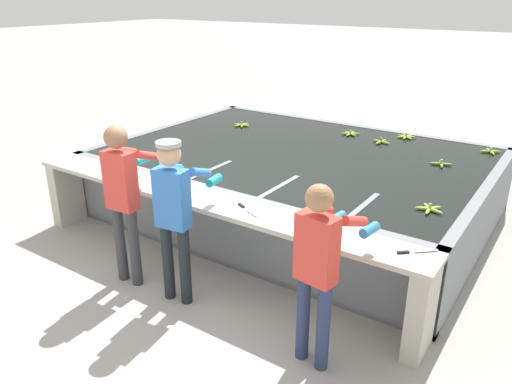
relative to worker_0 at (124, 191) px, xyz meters
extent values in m
plane|color=#A3A099|center=(0.55, 0.33, -1.03)|extent=(80.00, 80.00, 0.00)
cube|color=gray|center=(0.55, 2.55, -1.00)|extent=(4.89, 3.55, 0.06)
cube|color=gray|center=(0.55, 0.84, -0.59)|extent=(4.89, 0.12, 0.89)
cube|color=gray|center=(0.55, 4.27, -0.59)|extent=(4.89, 0.12, 0.89)
cube|color=gray|center=(-1.84, 2.55, -0.59)|extent=(0.12, 3.55, 0.89)
cube|color=gray|center=(2.93, 2.55, -0.59)|extent=(0.12, 3.55, 0.89)
cube|color=black|center=(0.55, 2.55, -0.56)|extent=(4.65, 3.31, 0.82)
cube|color=gray|center=(-0.92, 1.30, -0.59)|extent=(0.06, 0.80, 0.89)
cube|color=gray|center=(0.06, 1.30, -0.59)|extent=(0.06, 0.80, 0.89)
cube|color=gray|center=(1.03, 1.30, -0.59)|extent=(0.06, 0.80, 0.89)
cube|color=gray|center=(2.01, 1.30, -0.59)|extent=(0.06, 0.80, 0.89)
cube|color=#B7B2A3|center=(0.55, 0.55, -0.17)|extent=(4.89, 0.45, 0.05)
cube|color=#B7B2A3|center=(-1.80, 0.55, -0.61)|extent=(0.16, 0.41, 0.84)
cube|color=#B7B2A3|center=(2.89, 0.55, -0.61)|extent=(0.16, 0.41, 0.84)
cylinder|color=#38383D|center=(-0.10, -0.04, -0.61)|extent=(0.11, 0.11, 0.85)
cylinder|color=#38383D|center=(0.10, -0.03, -0.61)|extent=(0.11, 0.11, 0.85)
cube|color=#DB3D33|center=(0.00, -0.03, 0.12)|extent=(0.33, 0.19, 0.60)
sphere|color=#896042|center=(0.00, -0.03, 0.56)|extent=(0.23, 0.23, 0.23)
cylinder|color=#DB3D33|center=(-0.17, 0.21, 0.33)|extent=(0.10, 0.31, 0.18)
cylinder|color=teal|center=(-0.19, 0.46, 0.17)|extent=(0.10, 0.20, 0.08)
cylinder|color=#DB3D33|center=(0.15, 0.23, 0.33)|extent=(0.10, 0.31, 0.18)
cylinder|color=teal|center=(0.13, 0.48, 0.17)|extent=(0.10, 0.20, 0.08)
cylinder|color=#1E2328|center=(0.56, -0.01, -0.62)|extent=(0.11, 0.11, 0.81)
cylinder|color=#1E2328|center=(0.76, 0.01, -0.62)|extent=(0.11, 0.11, 0.81)
cube|color=blue|center=(0.66, 0.00, 0.07)|extent=(0.34, 0.21, 0.58)
sphere|color=tan|center=(0.66, 0.00, 0.50)|extent=(0.22, 0.22, 0.22)
cylinder|color=#9E9E99|center=(0.66, 0.00, 0.60)|extent=(0.23, 0.23, 0.04)
cylinder|color=blue|center=(0.46, 0.22, 0.27)|extent=(0.12, 0.32, 0.18)
cylinder|color=teal|center=(0.43, 0.47, 0.11)|extent=(0.11, 0.21, 0.08)
cylinder|color=blue|center=(0.78, 0.27, 0.27)|extent=(0.12, 0.32, 0.18)
cylinder|color=teal|center=(0.75, 0.52, 0.11)|extent=(0.11, 0.21, 0.08)
cylinder|color=navy|center=(2.10, -0.04, -0.64)|extent=(0.11, 0.11, 0.79)
cylinder|color=navy|center=(2.30, -0.07, -0.64)|extent=(0.11, 0.11, 0.79)
cube|color=#DB3D33|center=(2.20, -0.06, 0.04)|extent=(0.34, 0.21, 0.56)
sphere|color=#9E704C|center=(2.20, -0.06, 0.45)|extent=(0.21, 0.21, 0.21)
cylinder|color=#DB3D33|center=(2.08, 0.21, 0.23)|extent=(0.12, 0.32, 0.18)
cylinder|color=teal|center=(2.11, 0.46, 0.07)|extent=(0.11, 0.21, 0.08)
cylinder|color=#DB3D33|center=(2.39, 0.17, 0.23)|extent=(0.12, 0.32, 0.18)
cylinder|color=teal|center=(2.43, 0.42, 0.07)|extent=(0.11, 0.21, 0.08)
ellipsoid|color=#8CB738|center=(1.54, 3.95, -0.13)|extent=(0.05, 0.17, 0.04)
ellipsoid|color=#8CB738|center=(1.58, 3.98, -0.13)|extent=(0.16, 0.12, 0.04)
ellipsoid|color=#8CB738|center=(1.59, 4.02, -0.13)|extent=(0.17, 0.09, 0.04)
ellipsoid|color=#8CB738|center=(1.55, 4.06, -0.13)|extent=(0.09, 0.17, 0.04)
ellipsoid|color=#8CB738|center=(1.51, 4.06, -0.13)|extent=(0.12, 0.16, 0.04)
ellipsoid|color=#8CB738|center=(1.48, 4.02, -0.13)|extent=(0.17, 0.06, 0.04)
ellipsoid|color=#8CB738|center=(1.49, 3.97, -0.13)|extent=(0.15, 0.14, 0.04)
cylinder|color=tan|center=(1.53, 4.01, -0.09)|extent=(0.03, 0.03, 0.04)
ellipsoid|color=#9EC642|center=(2.55, 1.55, -0.13)|extent=(0.17, 0.09, 0.04)
ellipsoid|color=#9EC642|center=(2.60, 1.51, -0.13)|extent=(0.04, 0.17, 0.04)
ellipsoid|color=#9EC642|center=(2.65, 1.55, -0.13)|extent=(0.17, 0.08, 0.04)
ellipsoid|color=#9EC642|center=(2.63, 1.61, -0.13)|extent=(0.12, 0.16, 0.04)
ellipsoid|color=#9EC642|center=(2.56, 1.61, -0.13)|extent=(0.13, 0.16, 0.04)
cylinder|color=tan|center=(2.60, 1.57, -0.09)|extent=(0.03, 0.03, 0.04)
ellipsoid|color=#75A333|center=(2.29, 3.09, -0.13)|extent=(0.09, 0.17, 0.04)
ellipsoid|color=#75A333|center=(2.26, 3.01, -0.13)|extent=(0.17, 0.09, 0.04)
ellipsoid|color=#75A333|center=(2.33, 2.98, -0.13)|extent=(0.09, 0.17, 0.04)
ellipsoid|color=#75A333|center=(2.36, 3.05, -0.13)|extent=(0.17, 0.09, 0.04)
cylinder|color=tan|center=(2.31, 3.03, -0.09)|extent=(0.03, 0.03, 0.04)
ellipsoid|color=#8CB738|center=(0.74, 3.74, -0.13)|extent=(0.17, 0.11, 0.04)
ellipsoid|color=#8CB738|center=(0.74, 3.68, -0.13)|extent=(0.16, 0.12, 0.04)
ellipsoid|color=#8CB738|center=(0.79, 3.65, -0.13)|extent=(0.04, 0.17, 0.04)
ellipsoid|color=#8CB738|center=(0.84, 3.68, -0.13)|extent=(0.17, 0.11, 0.04)
ellipsoid|color=#8CB738|center=(0.84, 3.74, -0.13)|extent=(0.16, 0.12, 0.04)
ellipsoid|color=#8CB738|center=(0.79, 3.76, -0.13)|extent=(0.04, 0.17, 0.04)
cylinder|color=tan|center=(0.79, 3.71, -0.09)|extent=(0.03, 0.03, 0.04)
ellipsoid|color=#93BC3D|center=(-1.21, 1.14, -0.13)|extent=(0.17, 0.11, 0.04)
ellipsoid|color=#93BC3D|center=(-1.20, 1.08, -0.13)|extent=(0.15, 0.14, 0.04)
ellipsoid|color=#93BC3D|center=(-1.13, 1.07, -0.13)|extent=(0.11, 0.17, 0.04)
ellipsoid|color=#93BC3D|center=(-1.10, 1.13, -0.13)|extent=(0.17, 0.06, 0.04)
ellipsoid|color=#93BC3D|center=(-1.15, 1.17, -0.13)|extent=(0.06, 0.17, 0.04)
cylinder|color=tan|center=(-1.16, 1.12, -0.09)|extent=(0.03, 0.03, 0.04)
ellipsoid|color=#93BC3D|center=(2.75, 3.96, -0.13)|extent=(0.16, 0.12, 0.04)
ellipsoid|color=#93BC3D|center=(2.68, 3.98, -0.13)|extent=(0.12, 0.16, 0.04)
ellipsoid|color=#93BC3D|center=(2.66, 3.90, -0.13)|extent=(0.16, 0.12, 0.04)
ellipsoid|color=#93BC3D|center=(2.73, 3.89, -0.13)|extent=(0.12, 0.16, 0.04)
cylinder|color=tan|center=(2.71, 3.93, -0.09)|extent=(0.03, 0.03, 0.04)
ellipsoid|color=#93BC3D|center=(1.34, 3.61, -0.13)|extent=(0.07, 0.17, 0.04)
ellipsoid|color=#93BC3D|center=(1.28, 3.56, -0.13)|extent=(0.17, 0.07, 0.04)
ellipsoid|color=#93BC3D|center=(1.32, 3.50, -0.13)|extent=(0.07, 0.17, 0.04)
ellipsoid|color=#93BC3D|center=(1.39, 3.54, -0.13)|extent=(0.17, 0.07, 0.04)
cylinder|color=tan|center=(1.33, 3.55, -0.09)|extent=(0.03, 0.03, 0.04)
ellipsoid|color=#93BC3D|center=(-0.85, 3.27, -0.13)|extent=(0.10, 0.17, 0.04)
ellipsoid|color=#93BC3D|center=(-0.91, 3.26, -0.13)|extent=(0.13, 0.16, 0.04)
ellipsoid|color=#93BC3D|center=(-0.93, 3.21, -0.13)|extent=(0.17, 0.06, 0.04)
ellipsoid|color=#93BC3D|center=(-0.89, 3.17, -0.13)|extent=(0.10, 0.17, 0.04)
ellipsoid|color=#93BC3D|center=(-0.84, 3.17, -0.13)|extent=(0.13, 0.16, 0.04)
ellipsoid|color=#93BC3D|center=(-0.82, 3.23, -0.13)|extent=(0.17, 0.06, 0.04)
cylinder|color=tan|center=(-0.87, 3.22, -0.09)|extent=(0.03, 0.03, 0.04)
cube|color=silver|center=(1.20, 0.52, -0.13)|extent=(0.19, 0.11, 0.00)
cube|color=black|center=(1.01, 0.60, -0.13)|extent=(0.10, 0.07, 0.02)
cube|color=silver|center=(2.82, 0.71, -0.13)|extent=(0.17, 0.16, 0.00)
cube|color=black|center=(2.67, 0.57, -0.13)|extent=(0.09, 0.09, 0.02)
camera|label=1|loc=(3.70, -3.09, 1.85)|focal=35.00mm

